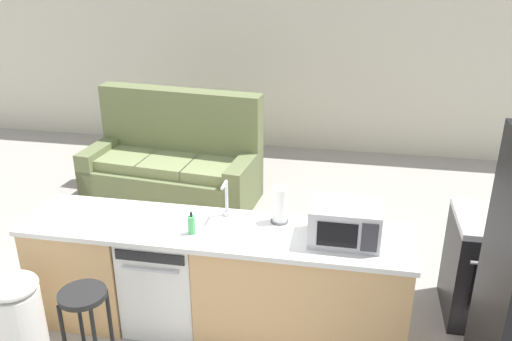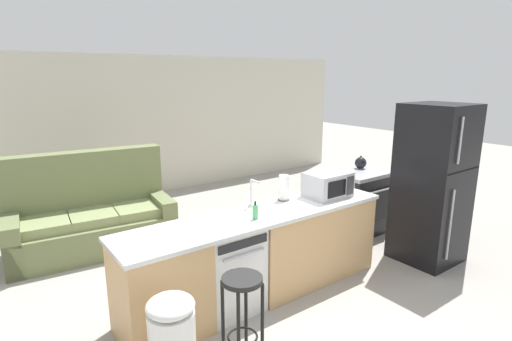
{
  "view_description": "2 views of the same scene",
  "coord_description": "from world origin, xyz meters",
  "px_view_note": "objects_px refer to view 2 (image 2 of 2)",
  "views": [
    {
      "loc": [
        1.11,
        -3.43,
        2.88
      ],
      "look_at": [
        0.35,
        0.68,
        1.1
      ],
      "focal_mm": 38.0,
      "sensor_mm": 36.0,
      "label": 1
    },
    {
      "loc": [
        -2.12,
        -3.02,
        2.25
      ],
      "look_at": [
        0.67,
        0.77,
        1.12
      ],
      "focal_mm": 28.0,
      "sensor_mm": 36.0,
      "label": 2
    }
  ],
  "objects_px": {
    "dishwasher": "(226,268)",
    "soap_bottle": "(255,212)",
    "stove_range": "(358,202)",
    "kettle": "(361,163)",
    "paper_towel_roll": "(284,188)",
    "refrigerator": "(433,184)",
    "couch": "(91,219)",
    "microwave": "(328,184)",
    "bar_stool": "(242,301)"
  },
  "relations": [
    {
      "from": "dishwasher",
      "to": "bar_stool",
      "type": "bearing_deg",
      "value": -113.11
    },
    {
      "from": "microwave",
      "to": "soap_bottle",
      "type": "bearing_deg",
      "value": -174.47
    },
    {
      "from": "stove_range",
      "to": "soap_bottle",
      "type": "relative_size",
      "value": 5.11
    },
    {
      "from": "stove_range",
      "to": "kettle",
      "type": "xyz_separation_m",
      "value": [
        0.17,
        0.13,
        0.53
      ]
    },
    {
      "from": "soap_bottle",
      "to": "kettle",
      "type": "distance_m",
      "value": 2.62
    },
    {
      "from": "kettle",
      "to": "couch",
      "type": "relative_size",
      "value": 0.1
    },
    {
      "from": "kettle",
      "to": "couch",
      "type": "distance_m",
      "value": 3.84
    },
    {
      "from": "microwave",
      "to": "paper_towel_roll",
      "type": "height_order",
      "value": "paper_towel_roll"
    },
    {
      "from": "stove_range",
      "to": "couch",
      "type": "height_order",
      "value": "couch"
    },
    {
      "from": "microwave",
      "to": "bar_stool",
      "type": "bearing_deg",
      "value": -156.64
    },
    {
      "from": "paper_towel_roll",
      "to": "stove_range",
      "type": "bearing_deg",
      "value": 11.79
    },
    {
      "from": "dishwasher",
      "to": "kettle",
      "type": "bearing_deg",
      "value": 13.78
    },
    {
      "from": "refrigerator",
      "to": "soap_bottle",
      "type": "distance_m",
      "value": 2.37
    },
    {
      "from": "refrigerator",
      "to": "soap_bottle",
      "type": "bearing_deg",
      "value": 169.26
    },
    {
      "from": "soap_bottle",
      "to": "kettle",
      "type": "relative_size",
      "value": 0.86
    },
    {
      "from": "dishwasher",
      "to": "couch",
      "type": "height_order",
      "value": "couch"
    },
    {
      "from": "dishwasher",
      "to": "couch",
      "type": "distance_m",
      "value": 2.37
    },
    {
      "from": "microwave",
      "to": "refrigerator",
      "type": "bearing_deg",
      "value": -23.92
    },
    {
      "from": "refrigerator",
      "to": "couch",
      "type": "xyz_separation_m",
      "value": [
        -3.28,
        2.81,
        -0.57
      ]
    },
    {
      "from": "refrigerator",
      "to": "paper_towel_roll",
      "type": "xyz_separation_m",
      "value": [
        -1.73,
        0.74,
        0.07
      ]
    },
    {
      "from": "soap_bottle",
      "to": "kettle",
      "type": "bearing_deg",
      "value": 17.45
    },
    {
      "from": "soap_bottle",
      "to": "microwave",
      "type": "bearing_deg",
      "value": 5.53
    },
    {
      "from": "soap_bottle",
      "to": "bar_stool",
      "type": "xyz_separation_m",
      "value": [
        -0.58,
        -0.62,
        -0.44
      ]
    },
    {
      "from": "stove_range",
      "to": "kettle",
      "type": "relative_size",
      "value": 4.39
    },
    {
      "from": "kettle",
      "to": "microwave",
      "type": "bearing_deg",
      "value": -154.16
    },
    {
      "from": "dishwasher",
      "to": "soap_bottle",
      "type": "distance_m",
      "value": 0.62
    },
    {
      "from": "dishwasher",
      "to": "paper_towel_roll",
      "type": "relative_size",
      "value": 2.98
    },
    {
      "from": "bar_stool",
      "to": "couch",
      "type": "distance_m",
      "value": 3.02
    },
    {
      "from": "dishwasher",
      "to": "refrigerator",
      "type": "distance_m",
      "value": 2.71
    },
    {
      "from": "dishwasher",
      "to": "kettle",
      "type": "xyz_separation_m",
      "value": [
        2.77,
        0.68,
        0.56
      ]
    },
    {
      "from": "stove_range",
      "to": "refrigerator",
      "type": "height_order",
      "value": "refrigerator"
    },
    {
      "from": "microwave",
      "to": "kettle",
      "type": "distance_m",
      "value": 1.56
    },
    {
      "from": "stove_range",
      "to": "couch",
      "type": "xyz_separation_m",
      "value": [
        -3.28,
        1.72,
        -0.06
      ]
    },
    {
      "from": "soap_bottle",
      "to": "dishwasher",
      "type": "bearing_deg",
      "value": 158.19
    },
    {
      "from": "bar_stool",
      "to": "couch",
      "type": "xyz_separation_m",
      "value": [
        -0.37,
        2.99,
        -0.14
      ]
    },
    {
      "from": "paper_towel_roll",
      "to": "bar_stool",
      "type": "relative_size",
      "value": 0.38
    },
    {
      "from": "dishwasher",
      "to": "microwave",
      "type": "relative_size",
      "value": 1.68
    },
    {
      "from": "kettle",
      "to": "bar_stool",
      "type": "relative_size",
      "value": 0.28
    },
    {
      "from": "paper_towel_roll",
      "to": "kettle",
      "type": "height_order",
      "value": "paper_towel_roll"
    },
    {
      "from": "paper_towel_roll",
      "to": "kettle",
      "type": "xyz_separation_m",
      "value": [
        1.9,
        0.49,
        -0.05
      ]
    },
    {
      "from": "stove_range",
      "to": "bar_stool",
      "type": "height_order",
      "value": "stove_range"
    },
    {
      "from": "dishwasher",
      "to": "soap_bottle",
      "type": "bearing_deg",
      "value": -21.81
    },
    {
      "from": "couch",
      "to": "soap_bottle",
      "type": "bearing_deg",
      "value": -68.22
    },
    {
      "from": "microwave",
      "to": "kettle",
      "type": "relative_size",
      "value": 2.44
    },
    {
      "from": "kettle",
      "to": "soap_bottle",
      "type": "bearing_deg",
      "value": -162.55
    },
    {
      "from": "bar_stool",
      "to": "kettle",
      "type": "bearing_deg",
      "value": 24.5
    },
    {
      "from": "refrigerator",
      "to": "kettle",
      "type": "height_order",
      "value": "refrigerator"
    },
    {
      "from": "stove_range",
      "to": "couch",
      "type": "distance_m",
      "value": 3.7
    },
    {
      "from": "paper_towel_roll",
      "to": "couch",
      "type": "xyz_separation_m",
      "value": [
        -1.55,
        2.08,
        -0.64
      ]
    },
    {
      "from": "refrigerator",
      "to": "kettle",
      "type": "distance_m",
      "value": 1.24
    }
  ]
}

